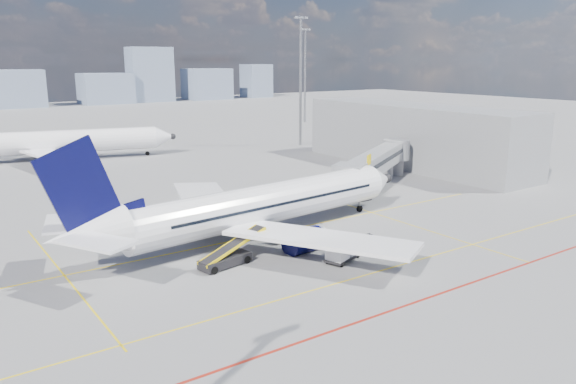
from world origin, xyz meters
name	(u,v)px	position (x,y,z in m)	size (l,w,h in m)	color
ground	(318,255)	(0.00, 0.00, 0.00)	(420.00, 420.00, 0.00)	gray
apron_markings	(341,270)	(-0.58, -3.91, 0.01)	(90.00, 35.12, 0.01)	yellow
jet_bridge	(379,161)	(23.51, 16.91, 3.74)	(23.55, 15.78, 6.30)	#92949A
terminal_block	(413,136)	(39.95, 26.00, 5.00)	(10.00, 42.00, 10.00)	#92949A
floodlight_mast_ne	(301,78)	(38.00, 55.00, 13.59)	(3.20, 0.61, 25.45)	gray
floodlight_mast_far	(305,73)	(65.00, 90.00, 13.59)	(3.20, 0.61, 25.45)	gray
main_aircraft	(254,207)	(-2.19, 7.36, 3.22)	(40.55, 35.27, 11.86)	white
second_aircraft	(55,142)	(-7.59, 64.51, 3.22)	(40.24, 34.54, 11.92)	white
baggage_tug	(371,242)	(5.12, -1.46, 0.66)	(2.06, 1.32, 1.39)	white
cargo_dolly	(343,249)	(0.95, -2.35, 1.13)	(4.08, 2.82, 2.05)	black
belt_loader	(226,258)	(-8.02, 2.38, 0.71)	(6.84, 2.71, 2.74)	black
ramp_worker	(391,248)	(4.93, -4.25, 0.90)	(0.66, 0.43, 1.81)	yellow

